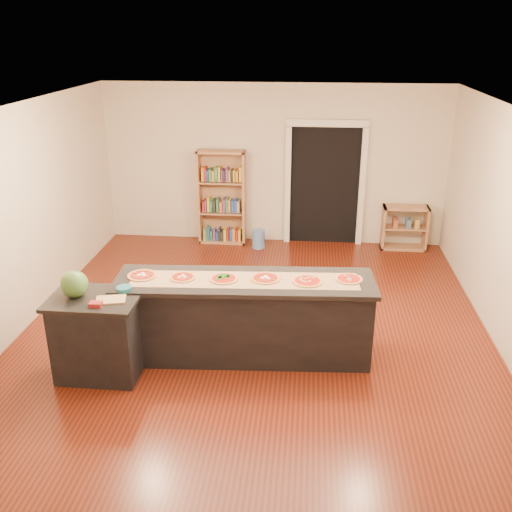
# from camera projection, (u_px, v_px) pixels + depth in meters

# --- Properties ---
(room) EXTENTS (6.00, 7.00, 2.80)m
(room) POSITION_uv_depth(u_px,v_px,m) (254.00, 231.00, 6.79)
(room) COLOR beige
(room) RESTS_ON ground
(doorway) EXTENTS (1.40, 0.09, 2.21)m
(doorway) POSITION_uv_depth(u_px,v_px,m) (325.00, 178.00, 9.98)
(doorway) COLOR black
(doorway) RESTS_ON room
(kitchen_island) EXTENTS (2.98, 0.81, 0.98)m
(kitchen_island) POSITION_uv_depth(u_px,v_px,m) (245.00, 317.00, 6.69)
(kitchen_island) COLOR black
(kitchen_island) RESTS_ON ground
(side_counter) EXTENTS (0.97, 0.71, 0.96)m
(side_counter) POSITION_uv_depth(u_px,v_px,m) (99.00, 336.00, 6.31)
(side_counter) COLOR black
(side_counter) RESTS_ON ground
(bookshelf) EXTENTS (0.84, 0.30, 1.68)m
(bookshelf) POSITION_uv_depth(u_px,v_px,m) (222.00, 198.00, 10.13)
(bookshelf) COLOR tan
(bookshelf) RESTS_ON ground
(low_shelf) EXTENTS (0.78, 0.33, 0.78)m
(low_shelf) POSITION_uv_depth(u_px,v_px,m) (404.00, 228.00, 9.99)
(low_shelf) COLOR tan
(low_shelf) RESTS_ON ground
(waste_bin) EXTENTS (0.23, 0.23, 0.33)m
(waste_bin) POSITION_uv_depth(u_px,v_px,m) (258.00, 239.00, 10.10)
(waste_bin) COLOR #557EBE
(waste_bin) RESTS_ON ground
(kraft_paper) EXTENTS (2.61, 0.62, 0.00)m
(kraft_paper) POSITION_uv_depth(u_px,v_px,m) (245.00, 280.00, 6.49)
(kraft_paper) COLOR #97754E
(kraft_paper) RESTS_ON kitchen_island
(watermelon) EXTENTS (0.29, 0.29, 0.29)m
(watermelon) POSITION_uv_depth(u_px,v_px,m) (74.00, 284.00, 6.10)
(watermelon) COLOR #144214
(watermelon) RESTS_ON side_counter
(cutting_board) EXTENTS (0.35, 0.27, 0.02)m
(cutting_board) POSITION_uv_depth(u_px,v_px,m) (111.00, 300.00, 6.05)
(cutting_board) COLOR tan
(cutting_board) RESTS_ON side_counter
(package_red) EXTENTS (0.13, 0.10, 0.05)m
(package_red) POSITION_uv_depth(u_px,v_px,m) (96.00, 304.00, 5.93)
(package_red) COLOR maroon
(package_red) RESTS_ON side_counter
(package_teal) EXTENTS (0.17, 0.17, 0.06)m
(package_teal) POSITION_uv_depth(u_px,v_px,m) (124.00, 290.00, 6.24)
(package_teal) COLOR #195966
(package_teal) RESTS_ON side_counter
(pizza_a) EXTENTS (0.34, 0.34, 0.02)m
(pizza_a) POSITION_uv_depth(u_px,v_px,m) (142.00, 275.00, 6.58)
(pizza_a) COLOR tan
(pizza_a) RESTS_ON kitchen_island
(pizza_b) EXTENTS (0.29, 0.29, 0.02)m
(pizza_b) POSITION_uv_depth(u_px,v_px,m) (183.00, 277.00, 6.54)
(pizza_b) COLOR tan
(pizza_b) RESTS_ON kitchen_island
(pizza_c) EXTENTS (0.34, 0.34, 0.02)m
(pizza_c) POSITION_uv_depth(u_px,v_px,m) (224.00, 279.00, 6.50)
(pizza_c) COLOR tan
(pizza_c) RESTS_ON kitchen_island
(pizza_d) EXTENTS (0.34, 0.34, 0.02)m
(pizza_d) POSITION_uv_depth(u_px,v_px,m) (265.00, 278.00, 6.51)
(pizza_d) COLOR tan
(pizza_d) RESTS_ON kitchen_island
(pizza_e) EXTENTS (0.34, 0.34, 0.02)m
(pizza_e) POSITION_uv_depth(u_px,v_px,m) (307.00, 281.00, 6.44)
(pizza_e) COLOR tan
(pizza_e) RESTS_ON kitchen_island
(pizza_f) EXTENTS (0.31, 0.31, 0.02)m
(pizza_f) POSITION_uv_depth(u_px,v_px,m) (349.00, 279.00, 6.49)
(pizza_f) COLOR tan
(pizza_f) RESTS_ON kitchen_island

